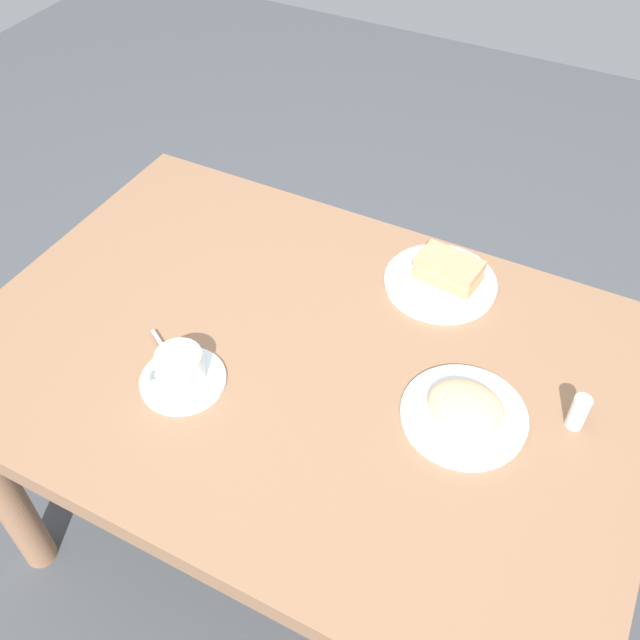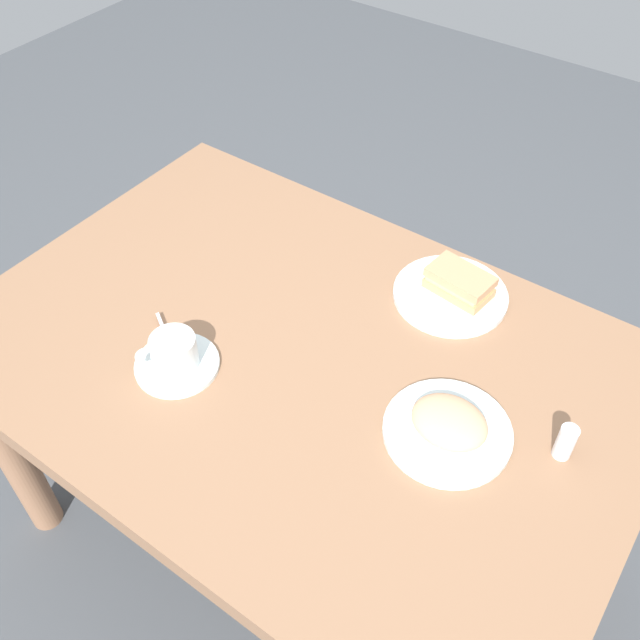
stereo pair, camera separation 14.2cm
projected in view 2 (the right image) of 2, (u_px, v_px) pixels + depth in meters
name	position (u px, v px, depth m)	size (l,w,h in m)	color
ground_plane	(305.00, 529.00, 1.92)	(6.00, 6.00, 0.00)	#4A4D52
dining_table	(300.00, 386.00, 1.47)	(1.34, 0.92, 0.72)	#91684B
sandwich_plate	(450.00, 295.00, 1.50)	(0.24, 0.24, 0.01)	white
sandwich_front	(460.00, 282.00, 1.48)	(0.14, 0.10, 0.05)	tan
coffee_saucer	(177.00, 365.00, 1.37)	(0.16, 0.16, 0.01)	white
coffee_cup	(173.00, 351.00, 1.34)	(0.10, 0.10, 0.07)	white
spoon	(166.00, 335.00, 1.42)	(0.09, 0.06, 0.01)	silver
side_plate	(447.00, 432.00, 1.26)	(0.23, 0.23, 0.01)	white
side_food_pile	(449.00, 422.00, 1.24)	(0.14, 0.12, 0.04)	#E7AD82
salt_shaker	(566.00, 442.00, 1.21)	(0.03, 0.03, 0.07)	silver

